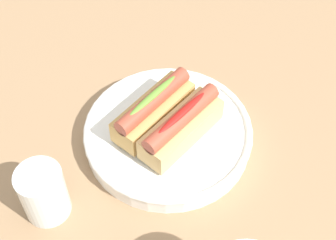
{
  "coord_description": "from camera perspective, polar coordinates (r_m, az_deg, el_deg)",
  "views": [
    {
      "loc": [
        0.25,
        0.4,
        0.68
      ],
      "look_at": [
        -0.01,
        -0.02,
        0.06
      ],
      "focal_mm": 54.01,
      "sensor_mm": 36.0,
      "label": 1
    }
  ],
  "objects": [
    {
      "name": "hotdog_front",
      "position": [
        0.8,
        -1.49,
        1.36
      ],
      "size": [
        0.16,
        0.09,
        0.06
      ],
      "color": "tan",
      "rests_on": "serving_bowl"
    },
    {
      "name": "ground_plane",
      "position": [
        0.83,
        0.0,
        -3.46
      ],
      "size": [
        2.4,
        2.4,
        0.0
      ],
      "primitive_type": "plane",
      "color": "#9E7A56"
    },
    {
      "name": "water_glass",
      "position": [
        0.76,
        -13.83,
        -8.14
      ],
      "size": [
        0.07,
        0.07,
        0.09
      ],
      "color": "white",
      "rests_on": "ground_plane"
    },
    {
      "name": "hotdog_back",
      "position": [
        0.78,
        1.53,
        -0.67
      ],
      "size": [
        0.16,
        0.09,
        0.06
      ],
      "color": "#DBB270",
      "rests_on": "serving_bowl"
    },
    {
      "name": "serving_bowl",
      "position": [
        0.82,
        -0.0,
        -1.58
      ],
      "size": [
        0.27,
        0.27,
        0.04
      ],
      "color": "white",
      "rests_on": "ground_plane"
    }
  ]
}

